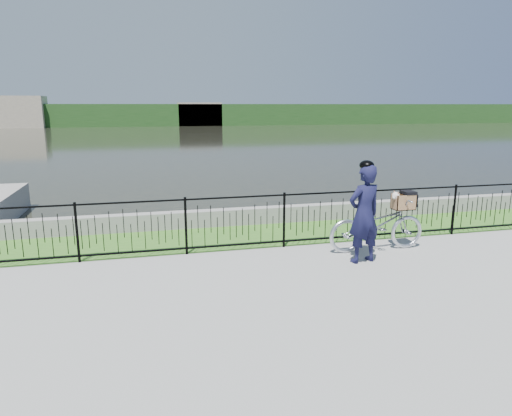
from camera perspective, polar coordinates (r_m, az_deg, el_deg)
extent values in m
plane|color=gray|center=(7.81, -0.13, -8.86)|extent=(120.00, 120.00, 0.00)
cube|color=#3C7023|center=(10.22, -3.55, -3.60)|extent=(60.00, 2.00, 0.01)
plane|color=black|center=(40.20, -11.31, 8.42)|extent=(120.00, 120.00, 0.00)
cube|color=gray|center=(11.13, -4.47, -1.21)|extent=(60.00, 0.30, 0.40)
cube|color=#22491C|center=(67.10, -12.44, 11.30)|extent=(120.00, 6.00, 3.00)
cube|color=gray|center=(67.08, -28.23, 10.54)|extent=(8.00, 4.00, 4.00)
cube|color=gray|center=(66.03, -7.09, 11.56)|extent=(6.00, 3.00, 3.20)
imported|color=silver|center=(9.47, 14.85, -2.03)|extent=(2.02, 0.71, 1.06)
cube|color=black|center=(9.68, 17.89, -0.14)|extent=(0.38, 0.18, 0.02)
cube|color=#936B44|center=(9.68, 17.89, -0.10)|extent=(0.43, 0.28, 0.01)
cube|color=#936B44|center=(9.76, 17.56, 0.91)|extent=(0.43, 0.02, 0.31)
cube|color=#936B44|center=(9.54, 18.36, 0.60)|extent=(0.43, 0.01, 0.31)
cube|color=#936B44|center=(9.76, 18.99, 0.81)|extent=(0.01, 0.28, 0.31)
cube|color=#936B44|center=(9.54, 16.89, 0.70)|extent=(0.01, 0.28, 0.31)
cube|color=black|center=(9.66, 18.51, 1.86)|extent=(0.24, 0.29, 0.06)
cube|color=black|center=(9.76, 19.09, 0.99)|extent=(0.02, 0.29, 0.25)
ellipsoid|color=silver|center=(9.64, 17.84, 0.60)|extent=(0.31, 0.22, 0.20)
sphere|color=silver|center=(9.51, 17.07, 1.48)|extent=(0.15, 0.15, 0.15)
sphere|color=silver|center=(9.47, 16.86, 1.26)|extent=(0.07, 0.07, 0.07)
sphere|color=black|center=(9.45, 16.76, 1.21)|extent=(0.02, 0.02, 0.02)
cone|color=#A96646|center=(9.55, 16.91, 1.90)|extent=(0.06, 0.08, 0.08)
cone|color=#A96646|center=(9.47, 17.32, 1.79)|extent=(0.06, 0.08, 0.08)
imported|color=black|center=(8.61, 13.36, -0.75)|extent=(0.75, 0.57, 1.84)
ellipsoid|color=black|center=(8.45, 13.68, 5.18)|extent=(0.26, 0.29, 0.18)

